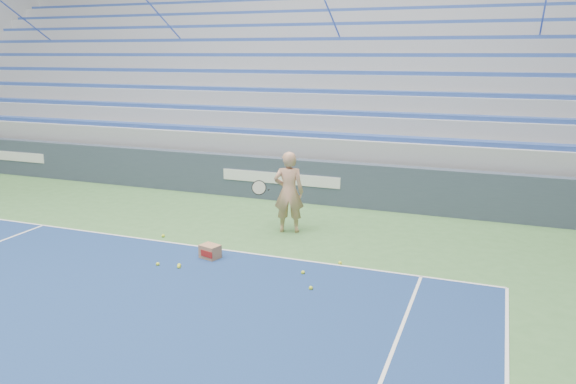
% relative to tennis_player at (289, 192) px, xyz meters
% --- Properties ---
extents(sponsor_barrier, '(30.00, 0.32, 1.10)m').
position_rel_tennis_player_xyz_m(sponsor_barrier, '(-1.10, 2.46, -0.32)').
color(sponsor_barrier, '#354051').
rests_on(sponsor_barrier, ground).
extents(bleachers, '(31.00, 9.15, 7.30)m').
position_rel_tennis_player_xyz_m(bleachers, '(-1.11, 8.18, 1.49)').
color(bleachers, '#999CA1').
rests_on(bleachers, ground).
extents(tennis_player, '(0.97, 0.90, 1.74)m').
position_rel_tennis_player_xyz_m(tennis_player, '(0.00, 0.00, 0.00)').
color(tennis_player, tan).
rests_on(tennis_player, ground).
extents(ball_box, '(0.41, 0.35, 0.26)m').
position_rel_tennis_player_xyz_m(ball_box, '(-0.79, -2.02, -0.74)').
color(ball_box, '#A57450').
rests_on(ball_box, ground).
extents(tennis_ball_0, '(0.07, 0.07, 0.07)m').
position_rel_tennis_player_xyz_m(tennis_ball_0, '(-1.06, -2.68, -0.84)').
color(tennis_ball_0, '#D7ED30').
rests_on(tennis_ball_0, ground).
extents(tennis_ball_1, '(0.07, 0.07, 0.07)m').
position_rel_tennis_player_xyz_m(tennis_ball_1, '(-2.30, -1.28, -0.84)').
color(tennis_ball_1, '#D7ED30').
rests_on(tennis_ball_1, ground).
extents(tennis_ball_2, '(0.07, 0.07, 0.07)m').
position_rel_tennis_player_xyz_m(tennis_ball_2, '(1.08, -2.14, -0.84)').
color(tennis_ball_2, '#D7ED30').
rests_on(tennis_ball_2, ground).
extents(tennis_ball_3, '(0.07, 0.07, 0.07)m').
position_rel_tennis_player_xyz_m(tennis_ball_3, '(1.56, -1.48, -0.84)').
color(tennis_ball_3, '#D7ED30').
rests_on(tennis_ball_3, ground).
extents(tennis_ball_4, '(0.07, 0.07, 0.07)m').
position_rel_tennis_player_xyz_m(tennis_ball_4, '(-1.49, -2.70, -0.84)').
color(tennis_ball_4, '#D7ED30').
rests_on(tennis_ball_4, ground).
extents(tennis_ball_5, '(0.07, 0.07, 0.07)m').
position_rel_tennis_player_xyz_m(tennis_ball_5, '(-1.10, -2.61, -0.84)').
color(tennis_ball_5, '#D7ED30').
rests_on(tennis_ball_5, ground).
extents(tennis_ball_6, '(0.07, 0.07, 0.07)m').
position_rel_tennis_player_xyz_m(tennis_ball_6, '(1.41, -2.72, -0.84)').
color(tennis_ball_6, '#D7ED30').
rests_on(tennis_ball_6, ground).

